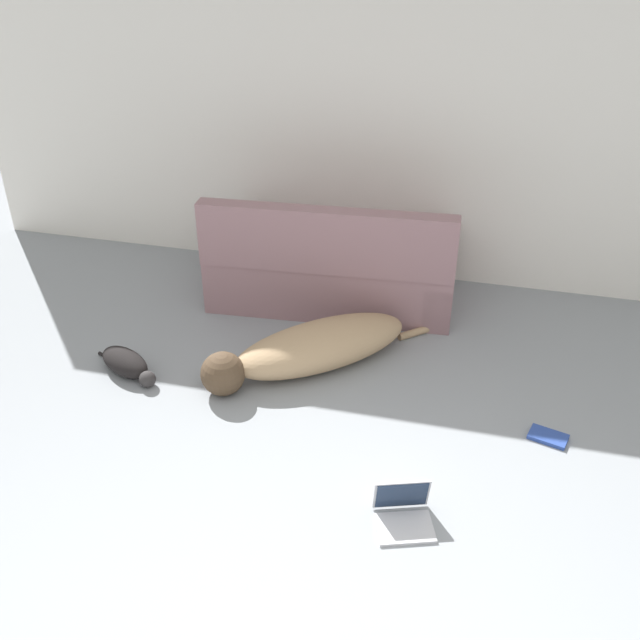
{
  "coord_description": "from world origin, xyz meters",
  "views": [
    {
      "loc": [
        0.61,
        -1.52,
        2.73
      ],
      "look_at": [
        -0.19,
        1.66,
        0.74
      ],
      "focal_mm": 40.0,
      "sensor_mm": 36.0,
      "label": 1
    }
  ],
  "objects_px": {
    "couch": "(332,269)",
    "dog": "(311,348)",
    "laptop_open": "(403,508)",
    "cat": "(127,364)",
    "book_blue": "(548,437)"
  },
  "relations": [
    {
      "from": "cat",
      "to": "laptop_open",
      "type": "relative_size",
      "value": 1.6
    },
    {
      "from": "couch",
      "to": "dog",
      "type": "bearing_deg",
      "value": 90.44
    },
    {
      "from": "couch",
      "to": "book_blue",
      "type": "distance_m",
      "value": 2.04
    },
    {
      "from": "dog",
      "to": "cat",
      "type": "xyz_separation_m",
      "value": [
        -1.14,
        -0.37,
        -0.07
      ]
    },
    {
      "from": "couch",
      "to": "book_blue",
      "type": "bearing_deg",
      "value": 137.46
    },
    {
      "from": "cat",
      "to": "dog",
      "type": "bearing_deg",
      "value": 45.14
    },
    {
      "from": "couch",
      "to": "cat",
      "type": "relative_size",
      "value": 3.31
    },
    {
      "from": "couch",
      "to": "dog",
      "type": "height_order",
      "value": "couch"
    },
    {
      "from": "dog",
      "to": "laptop_open",
      "type": "distance_m",
      "value": 1.42
    },
    {
      "from": "couch",
      "to": "laptop_open",
      "type": "distance_m",
      "value": 2.26
    },
    {
      "from": "laptop_open",
      "to": "book_blue",
      "type": "xyz_separation_m",
      "value": [
        0.73,
        0.81,
        -0.06
      ]
    },
    {
      "from": "couch",
      "to": "dog",
      "type": "xyz_separation_m",
      "value": [
        0.07,
        -0.9,
        -0.13
      ]
    },
    {
      "from": "dog",
      "to": "cat",
      "type": "relative_size",
      "value": 2.54
    },
    {
      "from": "couch",
      "to": "laptop_open",
      "type": "xyz_separation_m",
      "value": [
        0.86,
        -2.08,
        -0.2
      ]
    },
    {
      "from": "dog",
      "to": "cat",
      "type": "bearing_deg",
      "value": -23.6
    }
  ]
}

